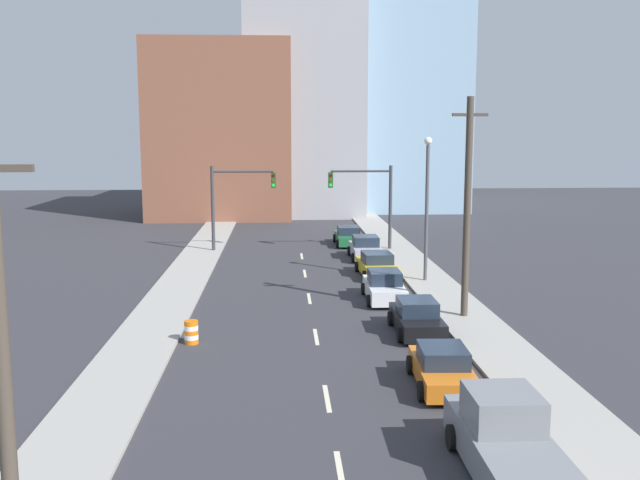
{
  "coord_description": "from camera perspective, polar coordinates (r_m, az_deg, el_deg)",
  "views": [
    {
      "loc": [
        -1.45,
        -8.36,
        8.44
      ],
      "look_at": [
        0.87,
        33.09,
        2.2
      ],
      "focal_mm": 40.0,
      "sensor_mm": 36.0,
      "label": 1
    }
  ],
  "objects": [
    {
      "name": "building_glass_right",
      "position": [
        84.82,
        6.21,
        13.93
      ],
      "size": [
        13.0,
        20.0,
        32.93
      ],
      "color": "#8CADC6",
      "rests_on": "ground"
    },
    {
      "name": "utility_pole_right_mid",
      "position": [
        32.79,
        11.7,
        2.61
      ],
      "size": [
        1.6,
        0.32,
        10.04
      ],
      "color": "#473D33",
      "rests_on": "ground"
    },
    {
      "name": "sidewalk_right",
      "position": [
        57.13,
        5.4,
        0.08
      ],
      "size": [
        2.8,
        95.01,
        0.12
      ],
      "color": "#9E9B93",
      "rests_on": "ground"
    },
    {
      "name": "traffic_signal_right",
      "position": [
        51.46,
        4.2,
        3.59
      ],
      "size": [
        4.62,
        0.35,
        6.15
      ],
      "color": "#38383D",
      "rests_on": "ground"
    },
    {
      "name": "pickup_truck_gray",
      "position": [
        18.66,
        15.03,
        -15.86
      ],
      "size": [
        2.3,
        6.41,
        2.01
      ],
      "rotation": [
        0.0,
        0.0,
        -0.01
      ],
      "color": "slate",
      "rests_on": "ground"
    },
    {
      "name": "sedan_green",
      "position": [
        54.32,
        2.27,
        0.29
      ],
      "size": [
        2.09,
        4.58,
        1.42
      ],
      "rotation": [
        0.0,
        0.0,
        0.0
      ],
      "color": "#1E6033",
      "rests_on": "ground"
    },
    {
      "name": "sedan_silver",
      "position": [
        48.41,
        3.66,
        -0.67
      ],
      "size": [
        2.17,
        4.57,
        1.55
      ],
      "rotation": [
        0.0,
        0.0,
        0.0
      ],
      "color": "#B2B2BC",
      "rests_on": "ground"
    },
    {
      "name": "lane_stripe_at_34m",
      "position": [
        43.29,
        -1.23,
        -2.69
      ],
      "size": [
        0.16,
        2.4,
        0.01
      ],
      "primitive_type": "cube",
      "color": "beige",
      "rests_on": "ground"
    },
    {
      "name": "building_office_center",
      "position": [
        79.45,
        -1.43,
        10.98
      ],
      "size": [
        12.0,
        20.0,
        23.63
      ],
      "color": "#99999E",
      "rests_on": "ground"
    },
    {
      "name": "sidewalk_left",
      "position": [
        56.77,
        -8.84,
        -0.04
      ],
      "size": [
        2.8,
        95.01,
        0.12
      ],
      "color": "#9E9B93",
      "rests_on": "ground"
    },
    {
      "name": "lane_stripe_at_40m",
      "position": [
        49.35,
        -1.47,
        -1.3
      ],
      "size": [
        0.16,
        2.4,
        0.01
      ],
      "primitive_type": "cube",
      "color": "beige",
      "rests_on": "ground"
    },
    {
      "name": "utility_pole_left_near",
      "position": [
        14.93,
        -24.16,
        -7.84
      ],
      "size": [
        1.6,
        0.32,
        8.6
      ],
      "color": "#473D33",
      "rests_on": "ground"
    },
    {
      "name": "lane_stripe_at_27m",
      "position": [
        36.83,
        -0.87,
        -4.7
      ],
      "size": [
        0.16,
        2.4,
        0.01
      ],
      "primitive_type": "cube",
      "color": "beige",
      "rests_on": "ground"
    },
    {
      "name": "lane_stripe_at_20m",
      "position": [
        30.08,
        -0.32,
        -7.74
      ],
      "size": [
        0.16,
        2.4,
        0.01
      ],
      "primitive_type": "cube",
      "color": "beige",
      "rests_on": "ground"
    },
    {
      "name": "sedan_orange",
      "position": [
        24.61,
        9.78,
        -10.08
      ],
      "size": [
        2.16,
        4.3,
        1.38
      ],
      "rotation": [
        0.0,
        0.0,
        -0.04
      ],
      "color": "orange",
      "rests_on": "ground"
    },
    {
      "name": "traffic_signal_left",
      "position": [
        51.16,
        -7.11,
        3.52
      ],
      "size": [
        4.62,
        0.35,
        6.15
      ],
      "color": "#38383D",
      "rests_on": "ground"
    },
    {
      "name": "building_brick_left",
      "position": [
        75.57,
        -7.79,
        8.63
      ],
      "size": [
        14.0,
        16.0,
        17.3
      ],
      "color": "brown",
      "rests_on": "ground"
    },
    {
      "name": "sedan_white",
      "position": [
        36.44,
        5.17,
        -3.76
      ],
      "size": [
        2.11,
        4.47,
        1.55
      ],
      "rotation": [
        0.0,
        0.0,
        -0.01
      ],
      "color": "silver",
      "rests_on": "ground"
    },
    {
      "name": "traffic_barrel",
      "position": [
        29.48,
        -10.25,
        -7.27
      ],
      "size": [
        0.56,
        0.56,
        0.95
      ],
      "color": "orange",
      "rests_on": "ground"
    },
    {
      "name": "sedan_black",
      "position": [
        30.7,
        7.75,
        -6.2
      ],
      "size": [
        2.09,
        4.32,
        1.47
      ],
      "rotation": [
        0.0,
        0.0,
        -0.01
      ],
      "color": "black",
      "rests_on": "ground"
    },
    {
      "name": "sedan_yellow",
      "position": [
        42.56,
        4.58,
        -2.03
      ],
      "size": [
        2.33,
        4.73,
        1.42
      ],
      "rotation": [
        0.0,
        0.0,
        0.05
      ],
      "color": "gold",
      "rests_on": "ground"
    },
    {
      "name": "lane_stripe_at_13m",
      "position": [
        23.46,
        0.56,
        -12.53
      ],
      "size": [
        0.16,
        2.4,
        0.01
      ],
      "primitive_type": "cube",
      "color": "beige",
      "rests_on": "ground"
    },
    {
      "name": "lane_stripe_at_8m",
      "position": [
        18.82,
        1.63,
        -18.08
      ],
      "size": [
        0.16,
        2.4,
        0.01
      ],
      "primitive_type": "cube",
      "color": "beige",
      "rests_on": "ground"
    },
    {
      "name": "street_lamp",
      "position": [
        40.56,
        8.55,
        3.27
      ],
      "size": [
        0.44,
        0.44,
        8.23
      ],
      "color": "#4C4C51",
      "rests_on": "ground"
    }
  ]
}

